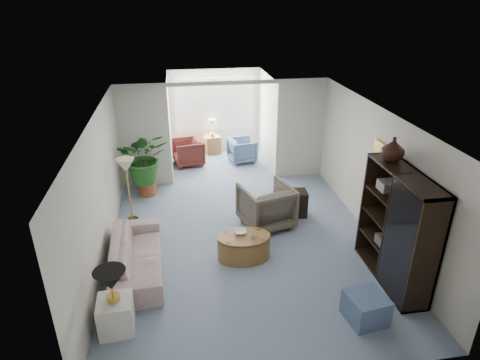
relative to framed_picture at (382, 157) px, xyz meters
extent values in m
plane|color=#8599B0|center=(-2.46, 0.10, -1.70)|extent=(6.00, 6.00, 0.00)
plane|color=#8599B0|center=(-2.46, 4.20, -1.70)|extent=(2.60, 2.60, 0.00)
cube|color=beige|center=(-4.36, 3.10, -0.45)|extent=(1.20, 0.12, 2.50)
cube|color=beige|center=(-0.56, 3.10, -0.45)|extent=(1.20, 0.12, 2.50)
cube|color=beige|center=(-2.46, 3.10, 0.75)|extent=(2.60, 0.12, 0.10)
cube|color=white|center=(-2.46, 5.28, -0.30)|extent=(2.20, 0.02, 1.50)
cube|color=white|center=(-2.46, 5.25, -0.30)|extent=(2.20, 0.02, 1.50)
cube|color=#C0B49A|center=(0.00, 0.00, 0.00)|extent=(0.04, 0.50, 0.40)
imported|color=beige|center=(-4.40, -0.34, -1.40)|extent=(0.91, 2.12, 0.61)
cube|color=silver|center=(-4.60, -1.69, -1.44)|extent=(0.49, 0.49, 0.52)
cone|color=black|center=(-4.60, -1.69, -0.83)|extent=(0.44, 0.44, 0.30)
cone|color=#F7E8C4|center=(-4.63, 1.41, -0.45)|extent=(0.36, 0.36, 0.28)
cylinder|color=olive|center=(-2.54, -0.25, -1.47)|extent=(0.98, 0.98, 0.45)
imported|color=white|center=(-2.59, -0.15, -1.22)|extent=(0.23, 0.23, 0.05)
imported|color=beige|center=(-2.39, -0.35, -1.20)|extent=(0.11, 0.11, 0.10)
imported|color=#686052|center=(-1.91, 0.80, -1.26)|extent=(1.17, 1.19, 0.89)
cube|color=black|center=(-1.21, 1.10, -1.42)|extent=(0.50, 0.41, 0.56)
cube|color=black|center=(-0.23, -1.19, -0.74)|extent=(0.46, 1.73, 1.92)
imported|color=black|center=(-0.23, -0.69, 0.41)|extent=(0.37, 0.37, 0.39)
cube|color=slate|center=(-1.05, -2.05, -1.49)|extent=(0.61, 0.61, 0.42)
cylinder|color=brown|center=(-4.36, 2.59, -1.54)|extent=(0.40, 0.40, 0.32)
imported|color=#245B1F|center=(-4.36, 2.59, -0.76)|extent=(1.12, 0.97, 1.25)
imported|color=slate|center=(-1.83, 4.29, -1.38)|extent=(0.82, 0.80, 0.65)
imported|color=maroon|center=(-3.33, 4.29, -1.35)|extent=(0.90, 0.88, 0.71)
cube|color=olive|center=(-2.58, 5.04, -1.44)|extent=(0.47, 0.39, 0.51)
cube|color=#3B3835|center=(-0.28, -1.04, -1.06)|extent=(0.30, 0.26, 0.16)
cube|color=#282623|center=(-0.28, -1.63, -1.06)|extent=(0.30, 0.26, 0.16)
cube|color=#28241F|center=(-0.28, -1.59, -0.16)|extent=(0.30, 0.26, 0.16)
cube|color=#575552|center=(-0.28, -0.83, -0.16)|extent=(0.30, 0.26, 0.16)
cube|color=#3F3C3A|center=(-0.28, -1.46, -0.61)|extent=(0.30, 0.26, 0.16)
camera|label=1|loc=(-3.59, -6.37, 2.72)|focal=30.96mm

